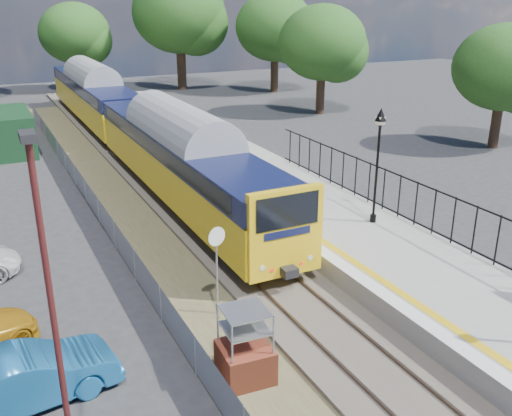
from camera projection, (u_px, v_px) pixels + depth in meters
ground at (349, 353)px, 16.02m from camera, size 120.00×120.00×0.00m
track_bed at (206, 233)px, 23.92m from camera, size 5.90×80.00×0.29m
platform at (322, 220)px, 24.33m from camera, size 5.00×70.00×0.90m
platform_edge at (280, 218)px, 23.31m from camera, size 0.90×70.00×0.01m
victorian_lamp_north at (379, 139)px, 21.76m from camera, size 0.44×0.44×4.60m
palisade_fence at (469, 227)px, 19.98m from camera, size 0.12×26.00×2.00m
wire_fence at (104, 218)px, 24.14m from camera, size 0.06×52.00×1.20m
tree_line at (87, 30)px, 49.56m from camera, size 56.80×43.80×11.88m
train at (126, 117)px, 35.47m from camera, size 2.82×40.83×3.51m
brick_plinth at (245, 346)px, 14.61m from camera, size 1.38×1.38×2.09m
speed_sign at (217, 256)px, 17.22m from camera, size 0.59×0.18×3.00m
carpark_lamp at (52, 307)px, 10.24m from camera, size 0.25×0.50×7.39m
car_blue at (26, 378)px, 13.82m from camera, size 4.62×2.18×1.46m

